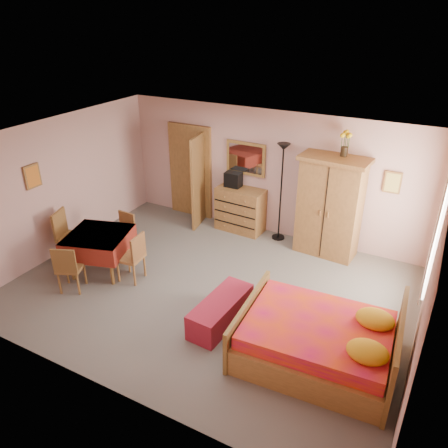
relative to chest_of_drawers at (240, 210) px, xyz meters
The scene contains 23 objects.
floor 2.37m from the chest_of_drawers, 76.42° to the right, with size 6.50×6.50×0.00m, color slate.
ceiling 3.15m from the chest_of_drawers, 76.42° to the right, with size 6.50×6.50×0.00m, color brown.
wall_back 1.02m from the chest_of_drawers, 24.11° to the left, with size 6.50×0.10×2.60m, color #C99991.
wall_front 4.86m from the chest_of_drawers, 83.46° to the right, with size 6.50×0.10×2.60m, color #C99991.
wall_left 3.62m from the chest_of_drawers, 140.17° to the right, with size 0.10×5.00×2.60m, color #C99991.
wall_right 4.49m from the chest_of_drawers, 30.73° to the right, with size 0.10×5.00×2.60m, color #C99991.
doorway 1.48m from the chest_of_drawers, behind, with size 1.06×0.12×2.15m, color #9E6B35.
window 4.02m from the chest_of_drawers, 15.71° to the right, with size 0.08×1.40×1.95m, color white.
picture_left 4.10m from the chest_of_drawers, 133.12° to the right, with size 0.04×0.32×0.42m, color orange.
picture_back 3.10m from the chest_of_drawers, ahead, with size 0.30×0.04×0.40m, color #D8BF59.
chest_of_drawers is the anchor object (origin of this frame).
wall_mirror 1.10m from the chest_of_drawers, 90.00° to the left, with size 0.88×0.05×0.70m, color silver.
stereo 0.67m from the chest_of_drawers, 165.39° to the left, with size 0.34×0.25×0.31m, color black.
floor_lamp 1.03m from the chest_of_drawers, ahead, with size 0.26×0.26×2.03m, color black.
wardrobe 1.97m from the chest_of_drawers, ahead, with size 1.25×0.64×1.95m, color olive.
sunflower_vase 2.65m from the chest_of_drawers, ahead, with size 0.19×0.19×0.47m, color yellow.
bed 3.97m from the chest_of_drawers, 48.81° to the right, with size 2.08×1.64×0.96m, color #D4144A.
bench 3.14m from the chest_of_drawers, 69.25° to the right, with size 0.46×1.24×0.41m, color maroon.
dining_table 3.06m from the chest_of_drawers, 119.63° to the right, with size 1.03×1.03×0.76m, color maroon.
chair_south 3.68m from the chest_of_drawers, 114.89° to the right, with size 0.40×0.40×0.87m, color olive.
chair_north 2.54m from the chest_of_drawers, 127.26° to the right, with size 0.38×0.38×0.84m, color #A06C36.
chair_west 3.44m from the chest_of_drawers, 130.36° to the right, with size 0.46×0.46×1.01m, color olive.
chair_east 2.76m from the chest_of_drawers, 108.05° to the right, with size 0.41×0.41×0.90m, color #B0753B.
Camera 1 is at (3.12, -5.37, 4.37)m, focal length 35.00 mm.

